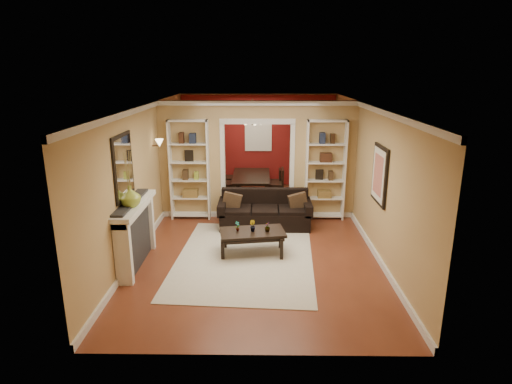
{
  "coord_description": "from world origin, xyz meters",
  "views": [
    {
      "loc": [
        0.09,
        -8.48,
        3.37
      ],
      "look_at": [
        -0.01,
        -0.8,
        1.16
      ],
      "focal_mm": 30.0,
      "sensor_mm": 36.0,
      "label": 1
    }
  ],
  "objects_px": {
    "dining_table": "(253,186)",
    "bookshelf_right": "(325,171)",
    "bookshelf_left": "(190,170)",
    "sofa": "(265,210)",
    "fireplace": "(137,234)",
    "coffee_table": "(252,242)"
  },
  "relations": [
    {
      "from": "bookshelf_left",
      "to": "dining_table",
      "type": "bearing_deg",
      "value": 49.92
    },
    {
      "from": "sofa",
      "to": "bookshelf_left",
      "type": "xyz_separation_m",
      "value": [
        -1.72,
        0.58,
        0.75
      ]
    },
    {
      "from": "bookshelf_left",
      "to": "bookshelf_right",
      "type": "relative_size",
      "value": 1.0
    },
    {
      "from": "coffee_table",
      "to": "dining_table",
      "type": "distance_m",
      "value": 3.7
    },
    {
      "from": "fireplace",
      "to": "coffee_table",
      "type": "bearing_deg",
      "value": 13.97
    },
    {
      "from": "dining_table",
      "to": "bookshelf_right",
      "type": "bearing_deg",
      "value": -134.56
    },
    {
      "from": "coffee_table",
      "to": "fireplace",
      "type": "distance_m",
      "value": 2.11
    },
    {
      "from": "bookshelf_right",
      "to": "dining_table",
      "type": "relative_size",
      "value": 1.29
    },
    {
      "from": "sofa",
      "to": "bookshelf_right",
      "type": "distance_m",
      "value": 1.67
    },
    {
      "from": "bookshelf_right",
      "to": "dining_table",
      "type": "height_order",
      "value": "bookshelf_right"
    },
    {
      "from": "bookshelf_right",
      "to": "dining_table",
      "type": "xyz_separation_m",
      "value": [
        -1.7,
        1.67,
        -0.84
      ]
    },
    {
      "from": "bookshelf_right",
      "to": "dining_table",
      "type": "distance_m",
      "value": 2.52
    },
    {
      "from": "sofa",
      "to": "dining_table",
      "type": "relative_size",
      "value": 1.14
    },
    {
      "from": "bookshelf_left",
      "to": "fireplace",
      "type": "bearing_deg",
      "value": -102.05
    },
    {
      "from": "sofa",
      "to": "coffee_table",
      "type": "height_order",
      "value": "sofa"
    },
    {
      "from": "bookshelf_right",
      "to": "bookshelf_left",
      "type": "bearing_deg",
      "value": 180.0
    },
    {
      "from": "bookshelf_left",
      "to": "bookshelf_right",
      "type": "distance_m",
      "value": 3.1
    },
    {
      "from": "coffee_table",
      "to": "fireplace",
      "type": "xyz_separation_m",
      "value": [
        -2.02,
        -0.5,
        0.35
      ]
    },
    {
      "from": "bookshelf_left",
      "to": "dining_table",
      "type": "xyz_separation_m",
      "value": [
        1.4,
        1.67,
        -0.84
      ]
    },
    {
      "from": "coffee_table",
      "to": "fireplace",
      "type": "relative_size",
      "value": 0.71
    },
    {
      "from": "sofa",
      "to": "bookshelf_left",
      "type": "height_order",
      "value": "bookshelf_left"
    },
    {
      "from": "bookshelf_left",
      "to": "fireplace",
      "type": "xyz_separation_m",
      "value": [
        -0.54,
        -2.53,
        -0.57
      ]
    }
  ]
}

